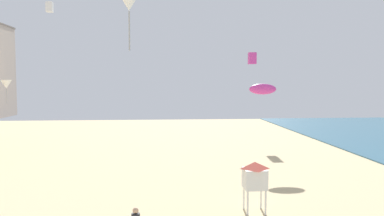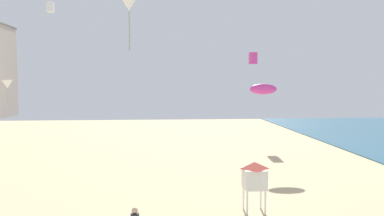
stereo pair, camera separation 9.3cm
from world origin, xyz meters
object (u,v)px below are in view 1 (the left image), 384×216
object	(u,v)px
kite_white_delta	(129,0)
kite_white_box	(50,7)
kite_white_delta_2	(6,84)
lifeguard_stand	(255,176)
kite_magenta_parafoil	(263,89)
kite_magenta_box	(252,58)

from	to	relation	value
kite_white_delta	kite_white_box	distance (m)	22.64
kite_white_delta_2	lifeguard_stand	bearing A→B (deg)	-46.92
kite_magenta_parafoil	kite_white_box	bearing A→B (deg)	150.38
kite_magenta_parafoil	kite_white_delta_2	size ratio (longest dim) A/B	0.92
kite_white_delta_2	kite_magenta_box	bearing A→B (deg)	10.48
kite_white_delta	kite_magenta_box	bearing A→B (deg)	61.15
kite_magenta_box	kite_white_box	bearing A→B (deg)	-172.64
kite_white_box	kite_white_delta_2	distance (m)	9.31
kite_magenta_box	kite_white_delta_2	xyz separation A→B (m)	(-26.61, -4.92, -3.06)
kite_magenta_parafoil	kite_white_delta_2	bearing A→B (deg)	158.54
kite_white_box	kite_white_delta_2	xyz separation A→B (m)	(-3.93, -1.99, -8.20)
lifeguard_stand	kite_white_delta	xyz separation A→B (m)	(-6.48, 3.82, 9.40)
lifeguard_stand	kite_magenta_parafoil	world-z (taller)	kite_magenta_parafoil
kite_white_delta	kite_white_delta_2	world-z (taller)	kite_white_delta
kite_white_delta	kite_white_delta_2	xyz separation A→B (m)	(-13.96, 18.04, -4.91)
kite_white_box	kite_white_delta_2	size ratio (longest dim) A/B	0.43
lifeguard_stand	kite_magenta_parafoil	size ratio (longest dim) A/B	1.12
kite_magenta_parafoil	kite_magenta_box	world-z (taller)	kite_magenta_box
lifeguard_stand	kite_magenta_box	size ratio (longest dim) A/B	1.86
kite_white_delta	kite_magenta_box	xyz separation A→B (m)	(12.65, 22.96, -1.85)
kite_white_box	kite_white_delta_2	world-z (taller)	kite_white_box
lifeguard_stand	kite_magenta_parafoil	distance (m)	13.56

